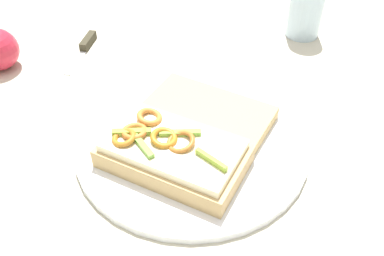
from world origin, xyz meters
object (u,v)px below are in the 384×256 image
at_px(sandwich, 172,152).
at_px(bread_slice_side, 208,112).
at_px(plate, 192,142).
at_px(drinking_glass, 307,6).
at_px(knife, 85,46).

xyz_separation_m(sandwich, bread_slice_side, (-0.06, 0.08, -0.01)).
height_order(plate, sandwich, sandwich).
xyz_separation_m(drinking_glass, knife, (-0.10, -0.38, -0.05)).
xyz_separation_m(plate, sandwich, (0.03, -0.04, 0.02)).
distance_m(bread_slice_side, drinking_glass, 0.31).
distance_m(drinking_glass, knife, 0.40).
relative_size(plate, knife, 2.84).
xyz_separation_m(bread_slice_side, drinking_glass, (-0.16, 0.26, 0.04)).
bearing_deg(knife, sandwich, 40.96).
bearing_deg(plate, sandwich, -51.13).
distance_m(plate, knife, 0.31).
xyz_separation_m(bread_slice_side, knife, (-0.26, -0.12, -0.01)).
bearing_deg(knife, plate, 48.99).
height_order(sandwich, knife, sandwich).
xyz_separation_m(plate, bread_slice_side, (-0.03, 0.04, 0.01)).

